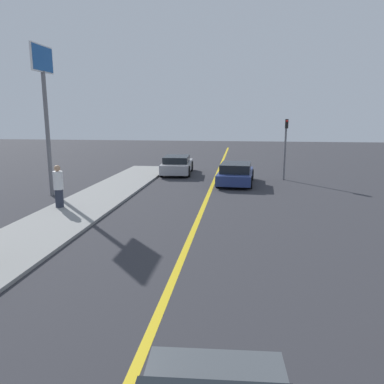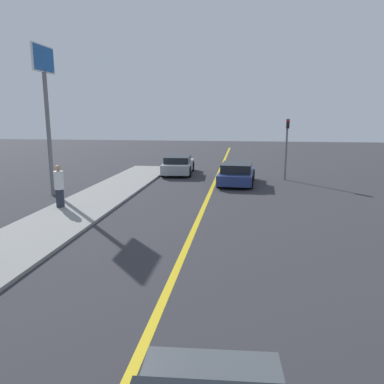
{
  "view_description": "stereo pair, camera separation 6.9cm",
  "coord_description": "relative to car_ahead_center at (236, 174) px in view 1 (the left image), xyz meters",
  "views": [
    {
      "loc": [
        1.56,
        1.42,
        3.94
      ],
      "look_at": [
        0.02,
        13.25,
        1.48
      ],
      "focal_mm": 35.0,
      "sensor_mm": 36.0,
      "label": 1
    },
    {
      "loc": [
        1.63,
        1.43,
        3.94
      ],
      "look_at": [
        0.02,
        13.25,
        1.48
      ],
      "focal_mm": 35.0,
      "sensor_mm": 36.0,
      "label": 2
    }
  ],
  "objects": [
    {
      "name": "traffic_light",
      "position": [
        2.95,
        1.79,
        1.69
      ],
      "size": [
        0.18,
        0.4,
        3.71
      ],
      "color": "slate",
      "rests_on": "ground_plane"
    },
    {
      "name": "car_far_distant",
      "position": [
        -4.02,
        3.32,
        0.01
      ],
      "size": [
        2.14,
        4.39,
        1.24
      ],
      "rotation": [
        0.0,
        0.0,
        0.06
      ],
      "color": "#9E9EA3",
      "rests_on": "ground_plane"
    },
    {
      "name": "car_ahead_center",
      "position": [
        0.0,
        0.0,
        0.0
      ],
      "size": [
        2.19,
        4.34,
        1.24
      ],
      "rotation": [
        0.0,
        0.0,
        -0.05
      ],
      "color": "navy",
      "rests_on": "ground_plane"
    },
    {
      "name": "roadside_sign",
      "position": [
        -9.06,
        -4.38,
        4.67
      ],
      "size": [
        0.2,
        1.91,
        7.15
      ],
      "color": "slate",
      "rests_on": "ground_plane"
    },
    {
      "name": "sidewalk_left",
      "position": [
        -6.46,
        -8.43,
        -0.55
      ],
      "size": [
        2.87,
        29.3,
        0.11
      ],
      "color": "gray",
      "rests_on": "ground_plane"
    },
    {
      "name": "road_center_line",
      "position": [
        -1.3,
        -5.08,
        -0.6
      ],
      "size": [
        0.2,
        60.0,
        0.01
      ],
      "color": "gold",
      "rests_on": "ground_plane"
    },
    {
      "name": "pedestrian_by_sign",
      "position": [
        -7.31,
        -7.06,
        0.39
      ],
      "size": [
        0.4,
        0.4,
        1.8
      ],
      "color": "#282D3D",
      "rests_on": "sidewalk_left"
    }
  ]
}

